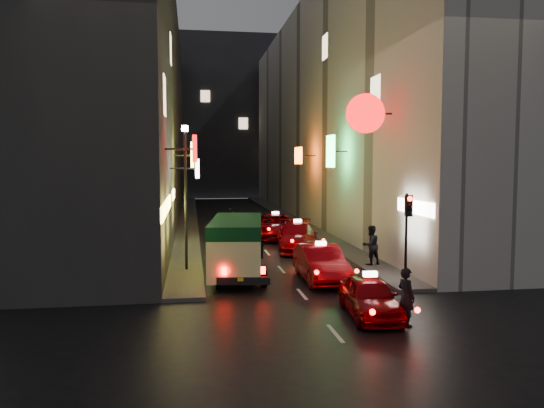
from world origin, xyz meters
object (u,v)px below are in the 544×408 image
pedestrian_crossing (406,293)px  traffic_light (408,219)px  minibus (237,241)px  lamp_post (186,187)px  taxi_near (370,293)px

pedestrian_crossing → traffic_light: (1.75, 4.08, 1.71)m
minibus → lamp_post: (-2.08, 1.37, 2.17)m
minibus → lamp_post: 3.31m
pedestrian_crossing → lamp_post: lamp_post is taller
taxi_near → lamp_post: (-5.72, 7.53, 2.99)m
pedestrian_crossing → lamp_post: (-6.45, 8.61, 2.74)m
pedestrian_crossing → traffic_light: 4.76m
taxi_near → traffic_light: traffic_light is taller
pedestrian_crossing → traffic_light: bearing=-42.9°
taxi_near → traffic_light: (2.48, 3.00, 1.96)m
traffic_light → minibus: bearing=152.7°
minibus → traffic_light: traffic_light is taller
minibus → pedestrian_crossing: (4.37, -7.24, -0.58)m
minibus → taxi_near: minibus is taller
minibus → traffic_light: (6.12, -3.15, 1.13)m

